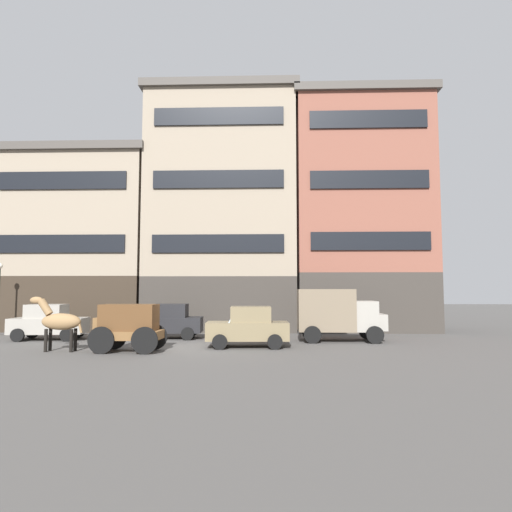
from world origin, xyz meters
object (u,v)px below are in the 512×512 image
Objects in this scene: pedestrian_officer at (111,320)px; fire_hydrant_curbside at (52,327)px; sedan_dark at (248,327)px; sedan_light at (168,321)px; draft_horse at (59,321)px; cargo_wagon at (128,324)px; delivery_truck_near at (337,313)px; sedan_parked_curb at (49,322)px.

pedestrian_officer reaches higher than fire_hydrant_curbside.
sedan_light is at bearing 143.08° from sedan_dark.
draft_horse is at bearing -61.42° from fire_hydrant_curbside.
cargo_wagon is 0.67× the size of delivery_truck_near.
sedan_light is (-4.47, 3.36, 0.00)m from sedan_dark.
sedan_parked_curb is 3.08m from pedestrian_officer.
cargo_wagon reaches higher than fire_hydrant_curbside.
delivery_truck_near is (12.33, 4.08, 0.15)m from draft_horse.
pedestrian_officer is (-2.59, 5.14, -0.17)m from cargo_wagon.
fire_hydrant_curbside is (-15.97, 2.59, -1.00)m from delivery_truck_near.
delivery_truck_near is (9.38, 4.08, 0.28)m from cargo_wagon.
cargo_wagon reaches higher than sedan_light.
draft_horse is 2.83× the size of fire_hydrant_curbside.
pedestrian_officer is 2.16× the size of fire_hydrant_curbside.
fire_hydrant_curbside is (-3.99, 1.53, -0.55)m from pedestrian_officer.
cargo_wagon is 5.05m from sedan_light.
pedestrian_officer is at bearing 17.54° from sedan_parked_curb.
fire_hydrant_curbside is at bearing 166.90° from sedan_light.
draft_horse reaches higher than sedan_light.
sedan_light is at bearing 84.04° from cargo_wagon.
cargo_wagon is 5.76m from pedestrian_officer.
sedan_light is at bearing 55.29° from draft_horse.
delivery_truck_near is at bearing 18.31° from draft_horse.
sedan_dark is (-4.39, -2.42, -0.51)m from delivery_truck_near.
sedan_dark reaches higher than pedestrian_officer.
delivery_truck_near is 14.92m from sedan_parked_curb.
delivery_truck_near reaches higher than sedan_dark.
cargo_wagon is 3.54× the size of fire_hydrant_curbside.
draft_horse is at bearing 179.97° from cargo_wagon.
delivery_truck_near is at bearing 28.88° from sedan_dark.
sedan_parked_curb is (-6.05, -0.80, 0.00)m from sedan_light.
draft_horse is 0.62× the size of sedan_dark.
sedan_parked_curb is 4.62× the size of fire_hydrant_curbside.
draft_horse is 6.11m from sedan_light.
draft_horse is at bearing -93.96° from pedestrian_officer.
fire_hydrant_curbside is at bearing 170.80° from delivery_truck_near.
sedan_light is 0.99× the size of sedan_parked_curb.
sedan_parked_curb reaches higher than fire_hydrant_curbside.
sedan_parked_curb is 2.14× the size of pedestrian_officer.
delivery_truck_near reaches higher than cargo_wagon.
delivery_truck_near is at bearing 23.52° from cargo_wagon.
pedestrian_officer is (0.36, 5.14, -0.29)m from draft_horse.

